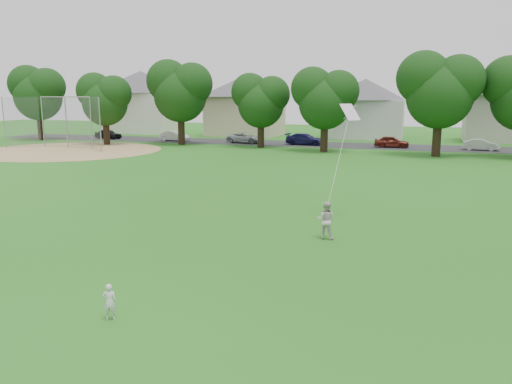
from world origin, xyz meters
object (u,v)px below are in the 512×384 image
(toddler, at_px, (110,302))
(older_boy, at_px, (326,220))
(kite, at_px, (339,159))
(baseball_backstop, at_px, (62,123))

(toddler, height_order, older_boy, older_boy)
(kite, relative_size, baseball_backstop, 0.43)
(toddler, distance_m, baseball_backstop, 43.36)
(toddler, bearing_deg, baseball_backstop, -72.12)
(toddler, xyz_separation_m, baseball_backstop, (-28.06, 32.98, 2.15))
(kite, xyz_separation_m, baseball_backstop, (-31.84, 22.62, -0.22))
(toddler, xyz_separation_m, older_boy, (3.65, 8.54, 0.26))
(older_boy, xyz_separation_m, baseball_backstop, (-31.71, 24.44, 1.89))
(kite, height_order, baseball_backstop, kite)
(toddler, relative_size, kite, 0.18)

